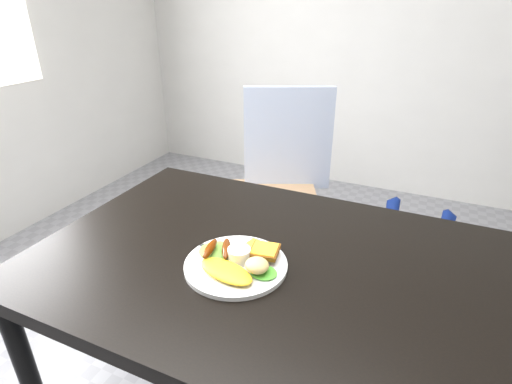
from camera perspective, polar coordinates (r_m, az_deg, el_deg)
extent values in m
cube|color=black|center=(1.04, 1.96, -10.26)|extent=(1.20, 0.80, 0.04)
cube|color=#A17B56|center=(1.95, 2.31, -1.49)|extent=(0.58, 0.58, 0.05)
imported|color=navy|center=(1.53, 23.18, 3.02)|extent=(0.58, 0.39, 1.61)
cylinder|color=white|center=(0.99, -2.89, -10.37)|extent=(0.25, 0.25, 0.01)
ellipsoid|color=#5F9537|center=(1.03, -5.51, -8.31)|extent=(0.12, 0.12, 0.01)
ellipsoid|color=#419C20|center=(0.95, 1.08, -11.43)|extent=(0.07, 0.07, 0.01)
ellipsoid|color=#FAF135|center=(0.95, -4.30, -11.21)|extent=(0.16, 0.10, 0.02)
ellipsoid|color=#602C01|center=(1.01, -6.58, -8.02)|extent=(0.03, 0.09, 0.02)
ellipsoid|color=#612B06|center=(1.01, -4.28, -8.03)|extent=(0.06, 0.09, 0.02)
cylinder|color=white|center=(0.99, -2.42, -8.93)|extent=(0.07, 0.07, 0.03)
cube|color=brown|center=(1.02, 0.11, -8.55)|extent=(0.10, 0.10, 0.01)
cube|color=brown|center=(1.00, 1.25, -8.42)|extent=(0.08, 0.08, 0.01)
ellipsoid|color=beige|center=(0.94, 0.14, -10.43)|extent=(0.08, 0.07, 0.03)
cube|color=#ADAFB7|center=(1.00, -5.02, -9.55)|extent=(0.16, 0.08, 0.00)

